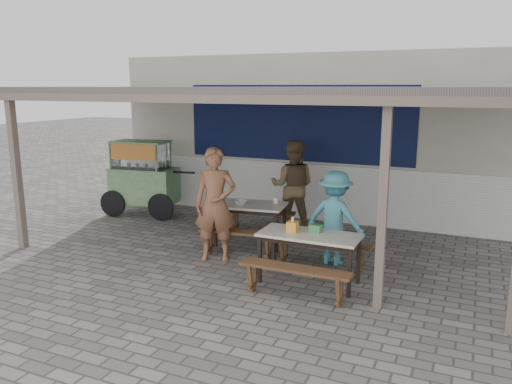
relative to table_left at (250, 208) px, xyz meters
The scene contains 17 objects.
ground 1.10m from the table_left, 71.86° to the right, with size 60.00×60.00×0.00m, color slate.
back_wall 2.96m from the table_left, 84.43° to the left, with size 9.00×1.28×3.50m.
warung_roof 2.07m from the table_left, 14.72° to the left, with size 9.00×4.21×2.81m.
table_left is the anchor object (origin of this frame).
bench_left_street 0.78m from the table_left, 82.13° to the right, with size 1.36×0.46×0.45m.
bench_left_wall 0.78m from the table_left, 97.87° to the left, with size 1.36×0.46×0.45m.
table_right 2.04m from the table_left, 40.83° to the right, with size 1.44×0.66×0.75m.
bench_right_street 2.50m from the table_left, 51.50° to the right, with size 1.54×0.28×0.45m.
bench_right_wall 1.74m from the table_left, 25.24° to the right, with size 1.54×0.28×0.45m.
vendor_cart 3.23m from the table_left, 162.16° to the left, with size 2.01×1.01×1.65m.
patron_street_side 1.02m from the table_left, 100.80° to the right, with size 0.68×0.45×1.87m, color brown.
patron_wall_side 1.22m from the table_left, 70.72° to the left, with size 0.88×0.69×1.81m, color brown.
patron_right_table 1.70m from the table_left, 12.65° to the right, with size 0.98×0.57×1.52m, color teal.
tissue_box 1.85m from the table_left, 45.97° to the right, with size 0.15×0.15×0.15m, color orange.
donation_box 2.02m from the table_left, 37.51° to the right, with size 0.17×0.11×0.11m, color #387F4D.
condiment_jar 0.49m from the table_left, 34.97° to the left, with size 0.08×0.08×0.09m, color white.
condiment_bowl 0.20m from the table_left, 166.47° to the right, with size 0.22×0.22×0.05m, color white.
Camera 1 is at (3.37, -7.09, 2.82)m, focal length 35.00 mm.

